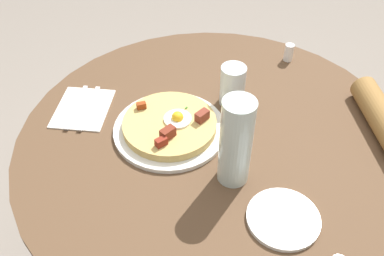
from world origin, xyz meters
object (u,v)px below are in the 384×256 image
(dining_table, at_px, (212,180))
(fork, at_px, (76,107))
(bread_plate, at_px, (283,218))
(pizza_plate, at_px, (170,129))
(water_bottle, at_px, (236,142))
(salt_shaker, at_px, (289,52))
(breakfast_pizza, at_px, (170,124))
(water_glass, at_px, (233,85))
(knife, at_px, (89,108))

(dining_table, height_order, fork, fork)
(dining_table, xyz_separation_m, bread_plate, (-0.13, 0.25, 0.18))
(pizza_plate, relative_size, water_bottle, 1.29)
(salt_shaker, bearing_deg, fork, 19.16)
(bread_plate, height_order, water_bottle, water_bottle)
(breakfast_pizza, relative_size, bread_plate, 1.53)
(water_glass, distance_m, water_bottle, 0.27)
(fork, height_order, knife, same)
(bread_plate, height_order, knife, bread_plate)
(fork, xyz_separation_m, knife, (-0.04, 0.00, 0.00))
(fork, distance_m, water_glass, 0.43)
(breakfast_pizza, height_order, water_glass, water_glass)
(bread_plate, bearing_deg, pizza_plate, -48.86)
(dining_table, xyz_separation_m, water_bottle, (-0.03, 0.13, 0.28))
(water_glass, xyz_separation_m, water_bottle, (0.02, 0.27, 0.05))
(knife, xyz_separation_m, water_bottle, (-0.37, 0.25, 0.11))
(bread_plate, bearing_deg, salt_shaker, -101.74)
(breakfast_pizza, distance_m, water_bottle, 0.23)
(pizza_plate, distance_m, salt_shaker, 0.48)
(breakfast_pizza, bearing_deg, bread_plate, 131.05)
(dining_table, bearing_deg, fork, -17.71)
(dining_table, distance_m, pizza_plate, 0.21)
(water_bottle, bearing_deg, pizza_plate, -46.60)
(water_bottle, distance_m, salt_shaker, 0.52)
(water_bottle, relative_size, salt_shaker, 4.13)
(breakfast_pizza, relative_size, water_glass, 2.07)
(pizza_plate, height_order, knife, pizza_plate)
(pizza_plate, bearing_deg, water_bottle, 133.40)
(water_glass, bearing_deg, fork, 2.17)
(dining_table, bearing_deg, knife, -18.71)
(bread_plate, xyz_separation_m, fork, (0.50, -0.37, 0.00))
(fork, distance_m, salt_shaker, 0.66)
(fork, xyz_separation_m, water_bottle, (-0.40, 0.25, 0.11))
(dining_table, xyz_separation_m, pizza_plate, (0.11, -0.02, 0.18))
(water_glass, bearing_deg, pizza_plate, 33.45)
(breakfast_pizza, bearing_deg, knife, -22.43)
(pizza_plate, bearing_deg, fork, -20.48)
(water_glass, height_order, salt_shaker, water_glass)
(bread_plate, bearing_deg, fork, -36.82)
(fork, xyz_separation_m, salt_shaker, (-0.62, -0.22, 0.02))
(salt_shaker, bearing_deg, breakfast_pizza, 40.68)
(fork, bearing_deg, water_bottle, 66.00)
(water_bottle, bearing_deg, knife, -33.82)
(fork, bearing_deg, dining_table, 80.20)
(dining_table, xyz_separation_m, fork, (0.37, -0.12, 0.18))
(breakfast_pizza, bearing_deg, water_glass, -146.09)
(dining_table, bearing_deg, bread_plate, 116.79)
(pizza_plate, xyz_separation_m, water_bottle, (-0.15, 0.15, 0.11))
(pizza_plate, height_order, fork, pizza_plate)
(knife, bearing_deg, fork, -90.00)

